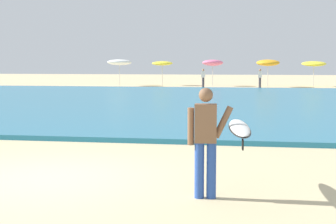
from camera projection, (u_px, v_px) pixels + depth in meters
name	position (u px, v px, depth m)	size (l,w,h in m)	color
ground_plane	(44.00, 178.00, 9.41)	(160.00, 160.00, 0.00)	beige
sea	(180.00, 101.00, 27.28)	(120.00, 28.00, 0.14)	teal
surfer_with_board	(222.00, 133.00, 7.90)	(1.05, 2.59, 1.73)	#284CA3
beach_umbrella_0	(119.00, 62.00, 46.16)	(2.19, 2.21, 2.42)	beige
beach_umbrella_1	(162.00, 63.00, 46.99)	(1.91, 1.92, 2.27)	beige
beach_umbrella_2	(213.00, 63.00, 45.73)	(1.86, 1.89, 2.41)	beige
beach_umbrella_3	(268.00, 63.00, 43.87)	(1.98, 2.01, 2.41)	beige
beach_umbrella_4	(314.00, 64.00, 44.88)	(2.12, 2.14, 2.30)	beige
beachgoer_near_row_left	(203.00, 78.00, 43.15)	(0.32, 0.20, 1.58)	#383842
beachgoer_near_row_right	(260.00, 78.00, 42.76)	(0.32, 0.20, 1.58)	#383842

